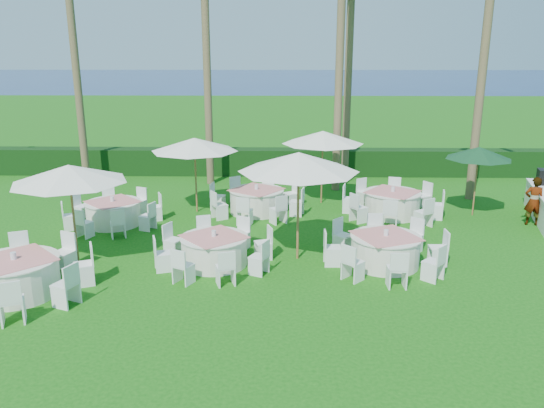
{
  "coord_description": "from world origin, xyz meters",
  "views": [
    {
      "loc": [
        1.12,
        -12.22,
        5.46
      ],
      "look_at": [
        0.81,
        2.39,
        1.3
      ],
      "focal_mm": 35.0,
      "sensor_mm": 36.0,
      "label": 1
    }
  ],
  "objects": [
    {
      "name": "staff_person",
      "position": [
        9.32,
        4.63,
        0.81
      ],
      "size": [
        0.64,
        0.47,
        1.62
      ],
      "primitive_type": "imported",
      "rotation": [
        0.0,
        0.0,
        2.99
      ],
      "color": "gray",
      "rests_on": "ground"
    },
    {
      "name": "hedge",
      "position": [
        0.0,
        12.0,
        0.6
      ],
      "size": [
        34.0,
        1.0,
        1.2
      ],
      "primitive_type": "cube",
      "color": "black",
      "rests_on": "ground"
    },
    {
      "name": "ground",
      "position": [
        0.0,
        0.0,
        0.0
      ],
      "size": [
        120.0,
        120.0,
        0.0
      ],
      "primitive_type": "plane",
      "color": "#10510D",
      "rests_on": "ground"
    },
    {
      "name": "umbrella_a",
      "position": [
        -4.45,
        1.12,
        2.45
      ],
      "size": [
        3.01,
        3.01,
        2.68
      ],
      "color": "brown",
      "rests_on": "ground"
    },
    {
      "name": "umbrella_green",
      "position": [
        7.77,
        5.69,
        2.2
      ],
      "size": [
        2.23,
        2.23,
        2.42
      ],
      "color": "brown",
      "rests_on": "ground"
    },
    {
      "name": "banquet_table_a",
      "position": [
        -5.11,
        -0.9,
        0.46
      ],
      "size": [
        3.38,
        3.38,
        1.04
      ],
      "color": "silver",
      "rests_on": "ground"
    },
    {
      "name": "ocean",
      "position": [
        0.0,
        102.0,
        0.0
      ],
      "size": [
        260.0,
        260.0,
        0.0
      ],
      "primitive_type": "plane",
      "color": "#071148",
      "rests_on": "ground"
    },
    {
      "name": "palm_c",
      "position": [
        3.3,
        9.22,
        5.54
      ],
      "size": [
        4.25,
        4.37,
        10.14
      ],
      "color": "brown",
      "rests_on": "ground"
    },
    {
      "name": "umbrella_d",
      "position": [
        2.57,
        7.18,
        2.49
      ],
      "size": [
        3.03,
        3.03,
        2.73
      ],
      "color": "brown",
      "rests_on": "ground"
    },
    {
      "name": "palm_a",
      "position": [
        -7.53,
        10.34,
        5.45
      ],
      "size": [
        4.11,
        4.4,
        9.95
      ],
      "color": "brown",
      "rests_on": "ground"
    },
    {
      "name": "palm_e",
      "position": [
        8.4,
        7.9,
        5.06
      ],
      "size": [
        4.38,
        4.22,
        9.2
      ],
      "color": "brown",
      "rests_on": "ground"
    },
    {
      "name": "palm_d",
      "position": [
        3.85,
        10.86,
        5.0
      ],
      "size": [
        4.4,
        4.01,
        9.08
      ],
      "color": "brown",
      "rests_on": "ground"
    },
    {
      "name": "banquet_table_f",
      "position": [
        4.92,
        5.6,
        0.45
      ],
      "size": [
        3.43,
        3.43,
        1.03
      ],
      "color": "silver",
      "rests_on": "ground"
    },
    {
      "name": "umbrella_b",
      "position": [
        1.53,
        1.47,
        2.71
      ],
      "size": [
        3.23,
        3.23,
        2.97
      ],
      "color": "brown",
      "rests_on": "ground"
    },
    {
      "name": "umbrella_c",
      "position": [
        -1.96,
        5.92,
        2.42
      ],
      "size": [
        3.03,
        3.03,
        2.65
      ],
      "color": "brown",
      "rests_on": "ground"
    },
    {
      "name": "banquet_table_e",
      "position": [
        0.19,
        5.86,
        0.45
      ],
      "size": [
        3.38,
        3.38,
        1.02
      ],
      "color": "silver",
      "rests_on": "ground"
    },
    {
      "name": "palm_b",
      "position": [
        -2.03,
        10.19,
        4.98
      ],
      "size": [
        4.41,
        4.09,
        9.04
      ],
      "color": "brown",
      "rests_on": "ground"
    },
    {
      "name": "banquet_table_d",
      "position": [
        -4.47,
        4.37,
        0.42
      ],
      "size": [
        3.07,
        3.07,
        0.96
      ],
      "color": "silver",
      "rests_on": "ground"
    },
    {
      "name": "banquet_table_c",
      "position": [
        3.85,
        1.08,
        0.43
      ],
      "size": [
        3.27,
        3.27,
        0.99
      ],
      "color": "silver",
      "rests_on": "ground"
    },
    {
      "name": "banquet_table_b",
      "position": [
        -0.7,
        1.01,
        0.42
      ],
      "size": [
        3.12,
        3.12,
        0.96
      ],
      "color": "silver",
      "rests_on": "ground"
    }
  ]
}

